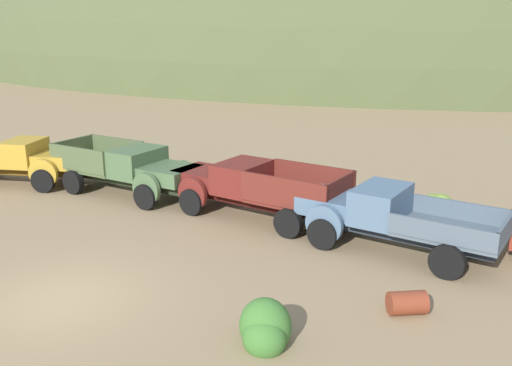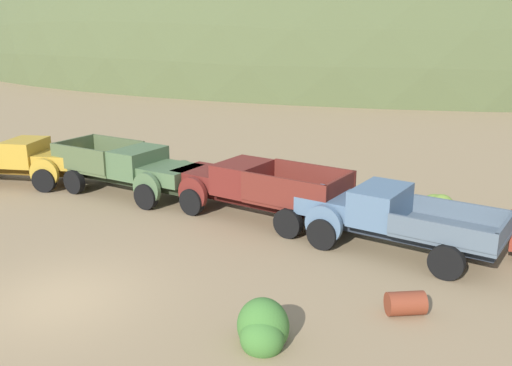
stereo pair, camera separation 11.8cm
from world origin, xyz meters
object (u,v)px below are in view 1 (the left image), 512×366
object	(u,v)px
truck_weathered_green	(135,170)
oil_drum_tipped	(407,303)
truck_oxblood	(246,187)
truck_mustard	(23,161)
truck_chalk_blue	(382,216)

from	to	relation	value
truck_weathered_green	oil_drum_tipped	world-z (taller)	truck_weathered_green
truck_weathered_green	truck_oxblood	world-z (taller)	same
truck_mustard	truck_oxblood	distance (m)	10.22
truck_oxblood	oil_drum_tipped	size ratio (longest dim) A/B	6.46
truck_mustard	truck_weathered_green	world-z (taller)	truck_weathered_green
truck_chalk_blue	truck_mustard	bearing A→B (deg)	6.46
oil_drum_tipped	truck_chalk_blue	bearing A→B (deg)	109.36
truck_weathered_green	truck_mustard	bearing A→B (deg)	-166.85
truck_oxblood	truck_chalk_blue	bearing A→B (deg)	177.58
truck_mustard	oil_drum_tipped	xyz separation A→B (m)	(16.57, -4.99, -0.71)
truck_chalk_blue	oil_drum_tipped	bearing A→B (deg)	120.00
truck_mustard	truck_weathered_green	size ratio (longest dim) A/B	0.99
truck_oxblood	oil_drum_tipped	distance (m)	8.12
truck_mustard	truck_chalk_blue	size ratio (longest dim) A/B	1.01
truck_weathered_green	oil_drum_tipped	size ratio (longest dim) A/B	6.16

